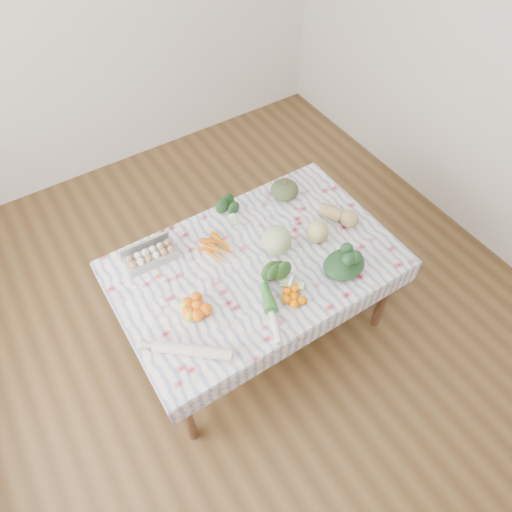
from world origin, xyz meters
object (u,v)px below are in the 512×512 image
cabbage (277,240)px  dining_table (256,270)px  egg_carton (152,257)px  kabocha_squash (285,190)px  grapefruit (318,232)px  butternut_squash (339,214)px

cabbage → dining_table: bearing=-175.2°
egg_carton → kabocha_squash: bearing=3.5°
cabbage → grapefruit: size_ratio=1.34×
cabbage → grapefruit: 0.27m
cabbage → butternut_squash: 0.47m
egg_carton → dining_table: bearing=-31.3°
egg_carton → grapefruit: size_ratio=2.31×
dining_table → grapefruit: 0.44m
cabbage → butternut_squash: (0.47, -0.01, -0.03)m
butternut_squash → cabbage: bearing=151.5°
kabocha_squash → cabbage: cabbage is taller
grapefruit → butternut_squash: bearing=12.9°
dining_table → grapefruit: size_ratio=12.05×
egg_carton → cabbage: 0.74m
cabbage → butternut_squash: cabbage is taller
dining_table → kabocha_squash: 0.60m
dining_table → egg_carton: size_ratio=5.21×
kabocha_squash → egg_carton: bearing=-178.3°
egg_carton → kabocha_squash: 0.97m
dining_table → cabbage: cabbage is taller
egg_carton → grapefruit: 1.00m
dining_table → kabocha_squash: bearing=38.5°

